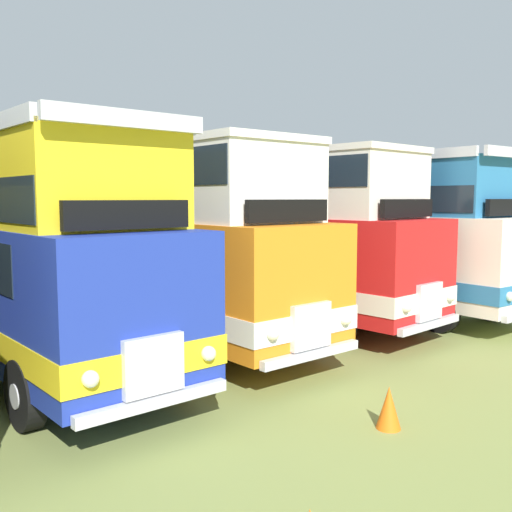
{
  "coord_description": "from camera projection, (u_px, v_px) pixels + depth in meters",
  "views": [
    {
      "loc": [
        -5.33,
        -11.81,
        3.34
      ],
      "look_at": [
        4.21,
        -0.28,
        1.81
      ],
      "focal_mm": 40.42,
      "sensor_mm": 36.0,
      "label": 1
    }
  ],
  "objects": [
    {
      "name": "ground_plane",
      "position": [
        102.0,
        348.0,
        12.77
      ],
      "size": [
        200.0,
        200.0,
        0.0
      ],
      "primitive_type": "plane",
      "color": "olive"
    },
    {
      "name": "bus_third_in_row",
      "position": [
        15.0,
        246.0,
        11.65
      ],
      "size": [
        2.75,
        10.67,
        4.52
      ],
      "color": "#1E339E",
      "rests_on": "ground"
    },
    {
      "name": "bus_fourth_in_row",
      "position": [
        157.0,
        233.0,
        13.92
      ],
      "size": [
        2.65,
        10.37,
        4.49
      ],
      "color": "orange",
      "rests_on": "ground"
    },
    {
      "name": "bus_fifth_in_row",
      "position": [
        263.0,
        229.0,
        16.06
      ],
      "size": [
        3.14,
        10.38,
        4.49
      ],
      "color": "red",
      "rests_on": "ground"
    },
    {
      "name": "bus_sixth_in_row",
      "position": [
        351.0,
        229.0,
        17.98
      ],
      "size": [
        2.93,
        11.37,
        4.52
      ],
      "color": "silver",
      "rests_on": "ground"
    },
    {
      "name": "cone_mid_row",
      "position": [
        389.0,
        408.0,
        8.32
      ],
      "size": [
        0.36,
        0.36,
        0.62
      ],
      "primitive_type": "cone",
      "color": "orange",
      "rests_on": "ground"
    }
  ]
}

